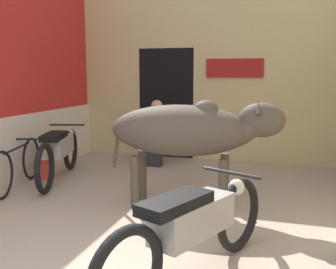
{
  "coord_description": "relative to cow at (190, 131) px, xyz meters",
  "views": [
    {
      "loc": [
        1.46,
        -2.14,
        1.66
      ],
      "look_at": [
        0.08,
        2.32,
        0.92
      ],
      "focal_mm": 42.0,
      "sensor_mm": 36.0,
      "label": 1
    }
  ],
  "objects": [
    {
      "name": "plastic_stool",
      "position": [
        -1.39,
        2.18,
        -0.74
      ],
      "size": [
        0.36,
        0.36,
        0.4
      ],
      "color": "#DB6093",
      "rests_on": "ground_plane"
    },
    {
      "name": "bicycle",
      "position": [
        -2.56,
        0.05,
        -0.62
      ],
      "size": [
        0.56,
        1.62,
        0.66
      ],
      "color": "black",
      "rests_on": "ground_plane"
    },
    {
      "name": "shopkeeper_seated",
      "position": [
        -1.12,
        2.0,
        -0.35
      ],
      "size": [
        0.4,
        0.33,
        1.17
      ],
      "color": "#282833",
      "rests_on": "ground_plane"
    },
    {
      "name": "cow",
      "position": [
        0.0,
        0.0,
        0.0
      ],
      "size": [
        2.14,
        0.84,
        1.35
      ],
      "color": "#4C4238",
      "rests_on": "ground_plane"
    },
    {
      "name": "motorcycle_far",
      "position": [
        -2.23,
        0.59,
        -0.49
      ],
      "size": [
        0.77,
        2.03,
        0.81
      ],
      "color": "black",
      "rests_on": "ground_plane"
    },
    {
      "name": "motorcycle_near",
      "position": [
        0.45,
        -1.72,
        -0.5
      ],
      "size": [
        0.95,
        2.0,
        0.8
      ],
      "color": "black",
      "rests_on": "ground_plane"
    },
    {
      "name": "bucket",
      "position": [
        -2.5,
        0.64,
        -0.83
      ],
      "size": [
        0.26,
        0.26,
        0.26
      ],
      "color": "#C63D33",
      "rests_on": "ground_plane"
    },
    {
      "name": "wall_back_with_doorway",
      "position": [
        -0.6,
        2.95,
        0.58
      ],
      "size": [
        5.08,
        0.93,
        3.57
      ],
      "color": "#D1BC84",
      "rests_on": "ground_plane"
    }
  ]
}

